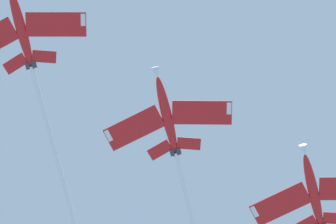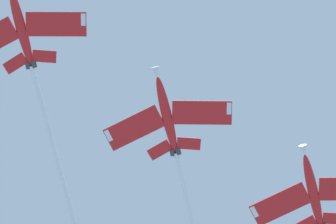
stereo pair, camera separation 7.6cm
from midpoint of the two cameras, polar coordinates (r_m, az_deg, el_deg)
jet_lead at (r=104.82m, az=-11.48°, el=4.25°), size 36.71×24.05×8.68m
jet_second at (r=103.83m, az=0.45°, el=-2.71°), size 35.58×23.68×8.78m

